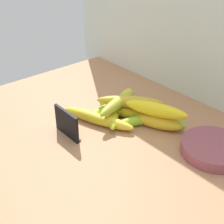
# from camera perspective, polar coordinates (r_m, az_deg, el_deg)

# --- Properties ---
(counter_top) EXTENTS (1.10, 0.76, 0.03)m
(counter_top) POSITION_cam_1_polar(r_m,az_deg,el_deg) (0.94, 0.11, -5.68)
(counter_top) COLOR #AB7852
(counter_top) RESTS_ON ground
(back_wall) EXTENTS (1.30, 0.02, 0.70)m
(back_wall) POSITION_cam_1_polar(r_m,az_deg,el_deg) (1.08, 16.93, 17.52)
(back_wall) COLOR silver
(back_wall) RESTS_ON ground
(chalkboard_sign) EXTENTS (0.11, 0.02, 0.08)m
(chalkboard_sign) POSITION_cam_1_polar(r_m,az_deg,el_deg) (0.94, -8.05, -2.18)
(chalkboard_sign) COLOR black
(chalkboard_sign) RESTS_ON counter_top
(fruit_bowl) EXTENTS (0.18, 0.18, 0.03)m
(fruit_bowl) POSITION_cam_1_polar(r_m,az_deg,el_deg) (0.92, 17.73, -6.20)
(fruit_bowl) COLOR #8D4550
(fruit_bowl) RESTS_ON counter_top
(banana_0) EXTENTS (0.04, 0.17, 0.04)m
(banana_0) POSITION_cam_1_polar(r_m,az_deg,el_deg) (1.05, -0.52, 0.69)
(banana_0) COLOR #9DBE2A
(banana_0) RESTS_ON counter_top
(banana_1) EXTENTS (0.18, 0.11, 0.04)m
(banana_1) POSITION_cam_1_polar(r_m,az_deg,el_deg) (1.02, 3.47, -0.29)
(banana_1) COLOR yellow
(banana_1) RESTS_ON counter_top
(banana_2) EXTENTS (0.21, 0.10, 0.04)m
(banana_2) POSITION_cam_1_polar(r_m,az_deg,el_deg) (1.00, -3.53, -0.94)
(banana_2) COLOR yellow
(banana_2) RESTS_ON counter_top
(banana_3) EXTENTS (0.16, 0.10, 0.04)m
(banana_3) POSITION_cam_1_polar(r_m,az_deg,el_deg) (0.98, 8.03, -1.73)
(banana_3) COLOR gold
(banana_3) RESTS_ON counter_top
(banana_4) EXTENTS (0.20, 0.06, 0.04)m
(banana_4) POSITION_cam_1_polar(r_m,az_deg,el_deg) (1.01, 8.35, -0.66)
(banana_4) COLOR #99B732
(banana_4) RESTS_ON counter_top
(banana_5) EXTENTS (0.18, 0.10, 0.03)m
(banana_5) POSITION_cam_1_polar(r_m,az_deg,el_deg) (0.98, -0.90, -1.65)
(banana_5) COLOR yellow
(banana_5) RESTS_ON counter_top
(banana_6) EXTENTS (0.09, 0.17, 0.03)m
(banana_6) POSITION_cam_1_polar(r_m,az_deg,el_deg) (0.99, 4.96, -1.42)
(banana_6) COLOR #8EBE29
(banana_6) RESTS_ON counter_top
(banana_7) EXTENTS (0.16, 0.15, 0.04)m
(banana_7) POSITION_cam_1_polar(r_m,az_deg,el_deg) (1.02, 0.20, -0.29)
(banana_7) COLOR gold
(banana_7) RESTS_ON counter_top
(banana_8) EXTENTS (0.13, 0.18, 0.04)m
(banana_8) POSITION_cam_1_polar(r_m,az_deg,el_deg) (1.09, 1.88, 1.95)
(banana_8) COLOR yellow
(banana_8) RESTS_ON counter_top
(banana_9) EXTENTS (0.08, 0.19, 0.04)m
(banana_9) POSITION_cam_1_polar(r_m,az_deg,el_deg) (1.01, 1.02, 1.61)
(banana_9) COLOR gold
(banana_9) RESTS_ON banana_7
(banana_10) EXTENTS (0.18, 0.17, 0.04)m
(banana_10) POSITION_cam_1_polar(r_m,az_deg,el_deg) (1.01, 3.20, 1.85)
(banana_10) COLOR gold
(banana_10) RESTS_ON banana_1
(banana_11) EXTENTS (0.19, 0.12, 0.04)m
(banana_11) POSITION_cam_1_polar(r_m,az_deg,el_deg) (0.96, 7.81, 0.44)
(banana_11) COLOR yellow
(banana_11) RESTS_ON banana_3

